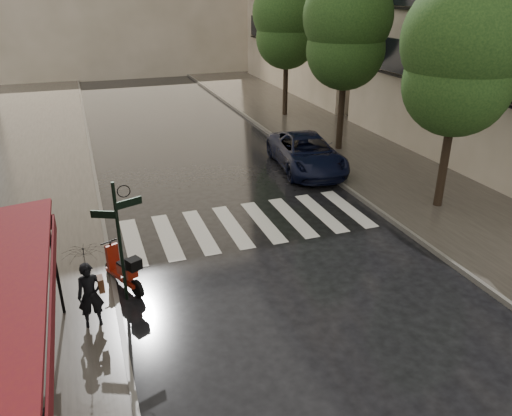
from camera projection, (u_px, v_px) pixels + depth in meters
ground at (204, 367)px, 10.13m from camera, size 120.00×120.00×0.00m
sidewalk_near at (12, 187)px, 19.04m from camera, size 6.00×60.00×0.12m
sidewalk_far at (352, 148)px, 23.56m from camera, size 5.50×60.00×0.12m
curb_near at (95, 177)px, 19.96m from camera, size 0.12×60.00×0.16m
curb_far at (298, 154)px, 22.69m from camera, size 0.12×60.00×0.16m
crosswalk at (248, 224)px, 16.19m from camera, size 7.85×3.20×0.01m
signpost at (119, 233)px, 11.59m from camera, size 1.17×0.29×3.10m
tree_near at (463, 49)px, 15.19m from camera, size 3.80×3.80×7.99m
tree_mid at (347, 24)px, 21.06m from camera, size 3.80×3.80×8.34m
tree_far at (287, 18)px, 27.19m from camera, size 3.80×3.80×8.16m
pedestrian_with_umbrella at (85, 263)px, 10.58m from camera, size 0.97×0.99×2.39m
pedestrian_terrace at (12, 382)px, 8.42m from camera, size 0.85×0.66×1.73m
scooter at (124, 271)px, 12.56m from camera, size 0.91×1.59×1.12m
parked_car at (306, 153)px, 20.77m from camera, size 2.94×5.35×1.42m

